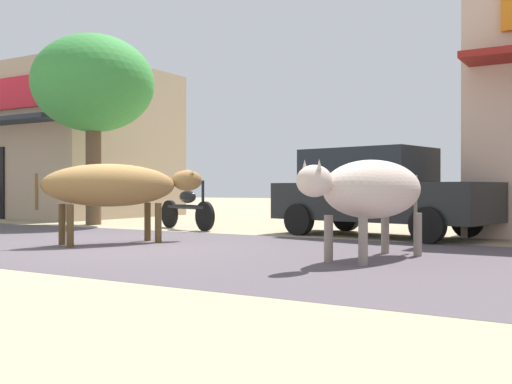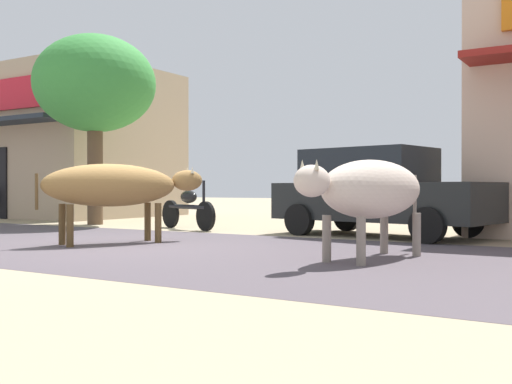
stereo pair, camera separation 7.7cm
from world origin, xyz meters
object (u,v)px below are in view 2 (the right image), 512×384
object	(u,v)px
roadside_tree	(95,85)
parked_motorcycle	(188,208)
cow_near_brown	(115,186)
parked_hatchback_car	(378,191)
cow_far_dark	(371,190)

from	to	relation	value
roadside_tree	parked_motorcycle	size ratio (longest dim) A/B	2.39
parked_motorcycle	roadside_tree	bearing A→B (deg)	176.32
cow_near_brown	parked_hatchback_car	bearing A→B (deg)	49.73
roadside_tree	cow_far_dark	bearing A→B (deg)	-22.07
cow_near_brown	cow_far_dark	world-z (taller)	cow_near_brown
cow_near_brown	cow_far_dark	bearing A→B (deg)	1.09
roadside_tree	parked_motorcycle	world-z (taller)	roadside_tree
roadside_tree	cow_near_brown	xyz separation A→B (m)	(4.15, -3.52, -2.51)
cow_far_dark	roadside_tree	bearing A→B (deg)	157.93
cow_far_dark	parked_motorcycle	bearing A→B (deg)	149.14
parked_hatchback_car	parked_motorcycle	distance (m)	4.23
roadside_tree	cow_near_brown	size ratio (longest dim) A/B	1.76
roadside_tree	cow_far_dark	xyz separation A→B (m)	(8.47, -3.44, -2.57)
cow_near_brown	cow_far_dark	xyz separation A→B (m)	(4.32, 0.08, -0.06)
roadside_tree	parked_motorcycle	distance (m)	4.27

